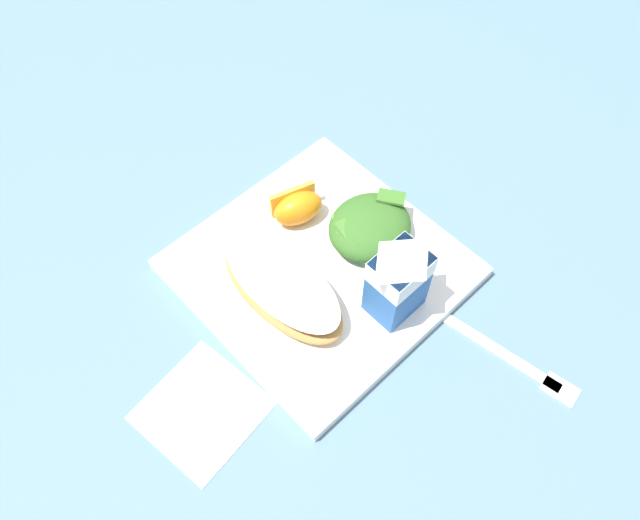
# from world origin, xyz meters

# --- Properties ---
(ground) EXTENTS (3.00, 3.00, 0.00)m
(ground) POSITION_xyz_m (0.00, 0.00, 0.00)
(ground) COLOR slate
(white_plate) EXTENTS (0.28, 0.28, 0.02)m
(white_plate) POSITION_xyz_m (0.00, 0.00, 0.01)
(white_plate) COLOR white
(white_plate) RESTS_ON ground
(cheesy_pizza_bread) EXTENTS (0.08, 0.17, 0.04)m
(cheesy_pizza_bread) POSITION_xyz_m (0.06, -0.00, 0.03)
(cheesy_pizza_bread) COLOR #B77F42
(cheesy_pizza_bread) RESTS_ON white_plate
(green_salad_pile) EXTENTS (0.11, 0.09, 0.04)m
(green_salad_pile) POSITION_xyz_m (-0.07, 0.01, 0.04)
(green_salad_pile) COLOR #336023
(green_salad_pile) RESTS_ON white_plate
(milk_carton) EXTENTS (0.06, 0.04, 0.11)m
(milk_carton) POSITION_xyz_m (-0.02, 0.09, 0.08)
(milk_carton) COLOR #23569E
(milk_carton) RESTS_ON white_plate
(orange_wedge_front) EXTENTS (0.07, 0.05, 0.04)m
(orange_wedge_front) POSITION_xyz_m (-0.03, -0.07, 0.04)
(orange_wedge_front) COLOR orange
(orange_wedge_front) RESTS_ON white_plate
(paper_napkin) EXTENTS (0.12, 0.12, 0.00)m
(paper_napkin) POSITION_xyz_m (0.20, 0.04, 0.00)
(paper_napkin) COLOR white
(paper_napkin) RESTS_ON ground
(metal_fork) EXTENTS (0.05, 0.19, 0.01)m
(metal_fork) POSITION_xyz_m (-0.07, 0.22, 0.00)
(metal_fork) COLOR silver
(metal_fork) RESTS_ON ground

